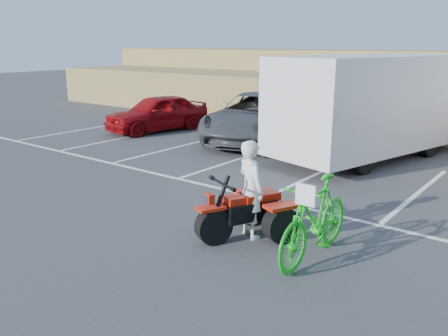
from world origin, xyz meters
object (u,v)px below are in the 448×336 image
Objects in this scene: red_trike_atv at (243,237)px; green_dirt_bike at (315,219)px; quad_atv_blue at (283,156)px; quad_atv_green at (334,156)px; grey_pickup at (257,117)px; cargo_trailer at (370,104)px; red_car at (157,113)px; rider at (251,189)px.

green_dirt_bike reaches higher than red_trike_atv.
red_trike_atv is 6.72m from quad_atv_blue.
red_trike_atv is 1.16× the size of quad_atv_green.
grey_pickup is 2.78m from quad_atv_blue.
grey_pickup is 4.69× the size of quad_atv_blue.
grey_pickup is at bearing 124.46° from quad_atv_blue.
cargo_trailer is at bearing 52.08° from quad_atv_green.
green_dirt_bike is 1.76× the size of quad_atv_blue.
red_car is (-4.25, -0.92, -0.12)m from grey_pickup.
quad_atv_green is (-1.45, 7.03, 0.00)m from red_trike_atv.
cargo_trailer is 5.47× the size of quad_atv_blue.
cargo_trailer is at bearing 119.26° from red_trike_atv.
red_trike_atv is at bearing -75.22° from grey_pickup.
rider is at bearing -70.20° from cargo_trailer.
red_car reaches higher than green_dirt_bike.
quad_atv_green is (7.67, 0.22, -0.73)m from red_car.
cargo_trailer reaches higher than rider.
cargo_trailer is at bearing 13.95° from quad_atv_blue.
rider reaches higher than red_trike_atv.
quad_atv_blue is 0.86× the size of quad_atv_green.
red_trike_atv is 1.59m from green_dirt_bike.
quad_atv_blue is (6.35, -0.69, -0.73)m from red_car.
red_car is at bearing 147.01° from green_dirt_bike.
red_trike_atv is 0.92m from rider.
rider is 1.40× the size of quad_atv_blue.
grey_pickup is (-6.31, 7.73, 0.16)m from green_dirt_bike.
cargo_trailer reaches higher than red_trike_atv.
red_car reaches higher than quad_atv_green.
red_trike_atv is at bearing -70.77° from cargo_trailer.
green_dirt_bike is at bearing -68.24° from grey_pickup.
grey_pickup reaches higher than green_dirt_bike.
red_car is at bearing 167.92° from red_trike_atv.
red_trike_atv reaches higher than quad_atv_blue.
red_car is 6.43m from quad_atv_blue.
green_dirt_bike is at bearing -20.20° from red_car.
red_car is at bearing 174.77° from grey_pickup.
cargo_trailer is (-0.67, 7.34, 0.78)m from rider.
rider reaches higher than quad_atv_blue.
red_trike_atv is at bearing 179.94° from green_dirt_bike.
cargo_trailer is at bearing -60.17° from rider.
quad_atv_blue is 1.61m from quad_atv_green.
grey_pickup is (-4.94, 7.60, -0.06)m from rider.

